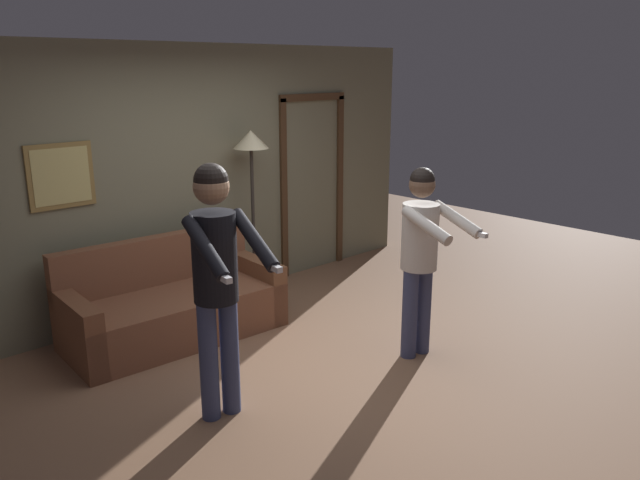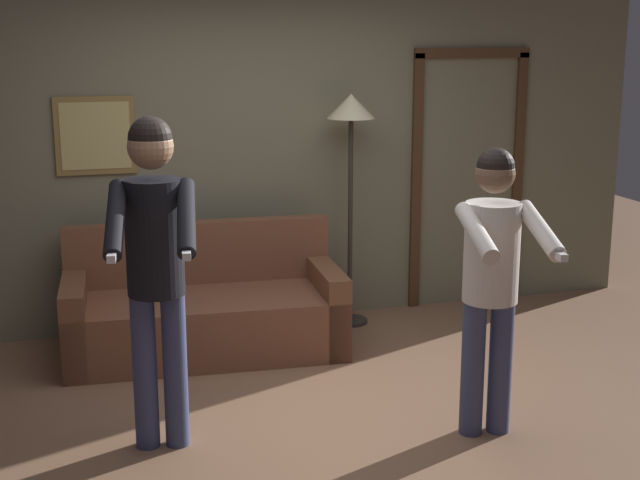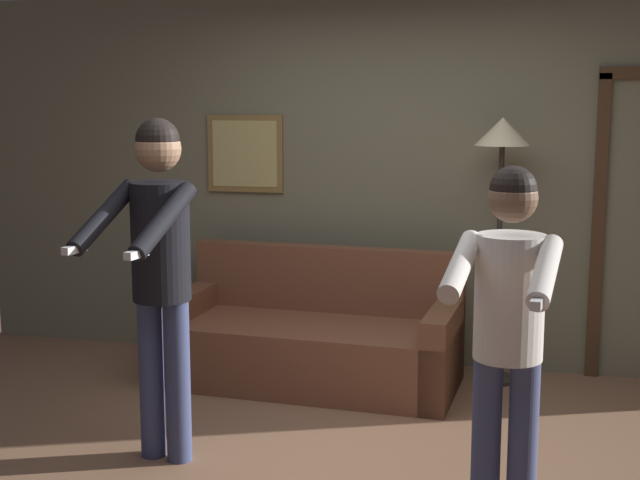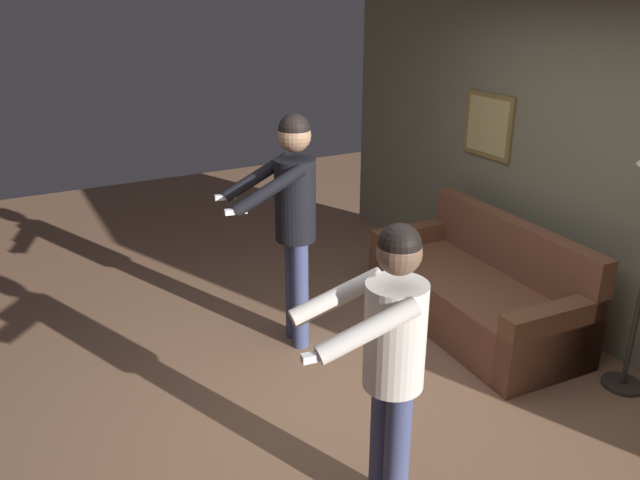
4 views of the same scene
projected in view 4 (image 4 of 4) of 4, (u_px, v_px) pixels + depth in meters
ground_plane at (365, 401)px, 4.19m from camera, size 12.00×12.00×0.00m
back_wall_assembly at (598, 176)px, 4.58m from camera, size 6.40×0.10×2.60m
couch at (476, 293)px, 5.08m from camera, size 1.95×0.97×0.87m
person_standing_left at (293, 209)px, 4.52m from camera, size 0.50×0.72×1.79m
person_standing_right at (391, 351)px, 2.98m from camera, size 0.49×0.70×1.61m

